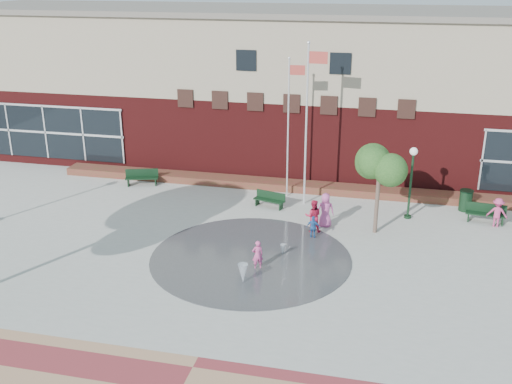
% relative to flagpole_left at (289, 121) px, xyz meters
% --- Properties ---
extents(ground, '(120.00, 120.00, 0.00)m').
position_rel_flagpole_left_xyz_m(ground, '(-0.21, -10.56, -4.07)').
color(ground, '#666056').
rests_on(ground, ground).
extents(plaza_concrete, '(46.00, 18.00, 0.01)m').
position_rel_flagpole_left_xyz_m(plaza_concrete, '(-0.21, -6.56, -4.07)').
color(plaza_concrete, '#A8A8A0').
rests_on(plaza_concrete, ground).
extents(splash_pad, '(8.40, 8.40, 0.01)m').
position_rel_flagpole_left_xyz_m(splash_pad, '(-0.21, -7.56, -4.07)').
color(splash_pad, '#383A3D').
rests_on(splash_pad, ground).
extents(library_building, '(44.40, 10.40, 9.20)m').
position_rel_flagpole_left_xyz_m(library_building, '(-0.21, 6.92, 0.57)').
color(library_building, '#501112').
rests_on(library_building, ground).
extents(flower_bed, '(26.00, 1.20, 0.40)m').
position_rel_flagpole_left_xyz_m(flower_bed, '(-0.21, 1.04, -4.07)').
color(flower_bed, maroon).
rests_on(flower_bed, ground).
extents(flagpole_left, '(0.86, 0.14, 7.32)m').
position_rel_flagpole_left_xyz_m(flagpole_left, '(0.00, 0.00, 0.00)').
color(flagpole_left, white).
rests_on(flagpole_left, ground).
extents(flagpole_right, '(1.01, 0.17, 8.20)m').
position_rel_flagpole_left_xyz_m(flagpole_right, '(1.07, -0.91, 0.51)').
color(flagpole_right, white).
rests_on(flagpole_right, ground).
extents(lamp_right, '(0.38, 0.38, 3.57)m').
position_rel_flagpole_left_xyz_m(lamp_right, '(6.21, -1.66, -1.86)').
color(lamp_right, '#13311B').
rests_on(lamp_right, ground).
extents(bench_left, '(1.88, 1.03, 0.91)m').
position_rel_flagpole_left_xyz_m(bench_left, '(-8.21, -0.18, -3.78)').
color(bench_left, '#13311B').
rests_on(bench_left, ground).
extents(bench_mid, '(1.67, 0.84, 0.81)m').
position_rel_flagpole_left_xyz_m(bench_mid, '(-0.62, -1.80, -3.81)').
color(bench_mid, '#13311B').
rests_on(bench_mid, ground).
extents(bench_right, '(1.87, 0.71, 0.92)m').
position_rel_flagpole_left_xyz_m(bench_right, '(9.80, -1.41, -3.78)').
color(bench_right, '#13311B').
rests_on(bench_right, ground).
extents(trash_can, '(0.67, 0.67, 1.09)m').
position_rel_flagpole_left_xyz_m(trash_can, '(9.00, -0.03, -3.52)').
color(trash_can, '#13311B').
rests_on(trash_can, ground).
extents(tree_mid, '(2.63, 2.63, 4.44)m').
position_rel_flagpole_left_xyz_m(tree_mid, '(4.74, -3.73, -0.84)').
color(tree_mid, '#4D3A31').
rests_on(tree_mid, ground).
extents(water_jet_a, '(0.40, 0.40, 0.78)m').
position_rel_flagpole_left_xyz_m(water_jet_a, '(0.00, -9.69, -4.07)').
color(water_jet_a, white).
rests_on(water_jet_a, ground).
extents(water_jet_b, '(0.22, 0.22, 0.49)m').
position_rel_flagpole_left_xyz_m(water_jet_b, '(1.05, -7.00, -4.07)').
color(water_jet_b, white).
rests_on(water_jet_b, ground).
extents(child_splash, '(0.53, 0.46, 1.23)m').
position_rel_flagpole_left_xyz_m(child_splash, '(0.28, -8.38, -3.46)').
color(child_splash, '#D54C90').
rests_on(child_splash, ground).
extents(adult_red, '(0.85, 0.71, 1.57)m').
position_rel_flagpole_left_xyz_m(adult_red, '(1.95, -4.29, -3.29)').
color(adult_red, '#C42044').
rests_on(adult_red, ground).
extents(adult_pink, '(0.88, 0.65, 1.65)m').
position_rel_flagpole_left_xyz_m(adult_pink, '(2.42, -3.56, -3.25)').
color(adult_pink, '#C35198').
rests_on(adult_pink, ground).
extents(child_blue, '(0.64, 0.31, 1.07)m').
position_rel_flagpole_left_xyz_m(child_blue, '(2.06, -4.99, -3.54)').
color(child_blue, '#2961AB').
rests_on(child_blue, ground).
extents(person_bench, '(0.99, 0.67, 1.42)m').
position_rel_flagpole_left_xyz_m(person_bench, '(10.23, -1.77, -3.36)').
color(person_bench, '#C23C74').
rests_on(person_bench, ground).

